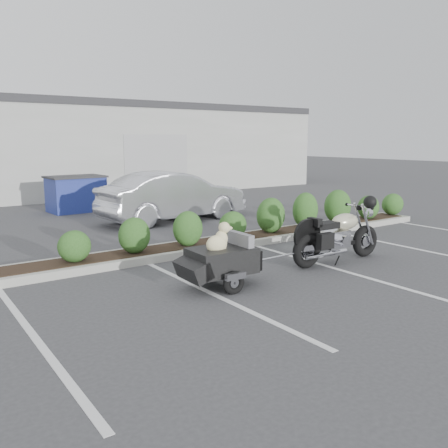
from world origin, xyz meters
TOP-DOWN VIEW (x-y plane):
  - ground at (0.00, 0.00)m, footprint 90.00×90.00m
  - planter_kerb at (1.00, 2.20)m, footprint 12.00×1.00m
  - building at (0.00, 17.00)m, footprint 26.00×10.00m
  - motorcycle at (1.61, -0.27)m, footprint 2.29×0.77m
  - pet_trailer at (-1.17, -0.25)m, footprint 1.82×1.02m
  - sedan at (1.38, 5.90)m, footprint 4.54×1.86m
  - dumpster at (-0.40, 9.36)m, footprint 1.89×1.35m

SIDE VIEW (x-z plane):
  - ground at x=0.00m, z-range 0.00..0.00m
  - planter_kerb at x=1.00m, z-range 0.00..0.15m
  - pet_trailer at x=-1.17m, z-range -0.09..1.00m
  - motorcycle at x=1.61m, z-range -0.13..1.18m
  - dumpster at x=-0.40m, z-range 0.01..1.20m
  - sedan at x=1.38m, z-range 0.00..1.46m
  - building at x=0.00m, z-range 0.00..4.00m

